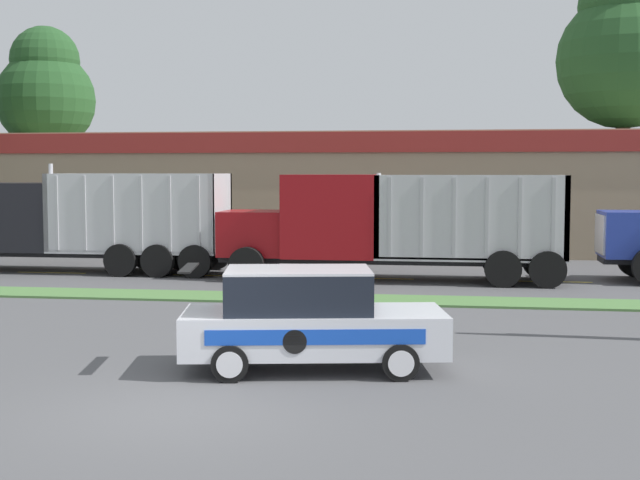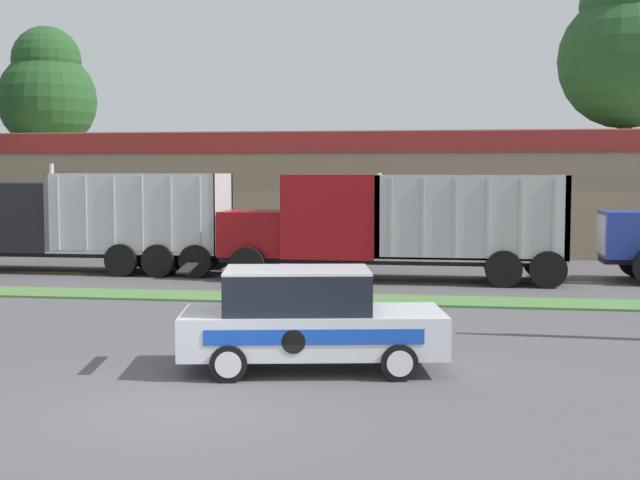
{
  "view_description": "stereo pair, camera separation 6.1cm",
  "coord_description": "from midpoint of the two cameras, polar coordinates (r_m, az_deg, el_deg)",
  "views": [
    {
      "loc": [
        3.73,
        -11.91,
        3.35
      ],
      "look_at": [
        0.53,
        9.32,
        1.7
      ],
      "focal_mm": 50.0,
      "sensor_mm": 36.0,
      "label": 1
    },
    {
      "loc": [
        3.8,
        -11.9,
        3.35
      ],
      "look_at": [
        0.53,
        9.32,
        1.7
      ],
      "focal_mm": 50.0,
      "sensor_mm": 36.0,
      "label": 2
    }
  ],
  "objects": [
    {
      "name": "tree_behind_left",
      "position": [
        41.7,
        18.9,
        11.55
      ],
      "size": [
        5.87,
        5.87,
        12.57
      ],
      "color": "#473828",
      "rests_on": "ground_plane"
    },
    {
      "name": "centre_line_5",
      "position": [
        28.05,
        3.5,
        -2.47
      ],
      "size": [
        2.4,
        0.14,
        0.01
      ],
      "primitive_type": "cube",
      "color": "yellow",
      "rests_on": "ground_plane"
    },
    {
      "name": "centre_line_3",
      "position": [
        30.93,
        -16.86,
        -2.01
      ],
      "size": [
        2.4,
        0.14,
        0.01
      ],
      "primitive_type": "cube",
      "color": "yellow",
      "rests_on": "ground_plane"
    },
    {
      "name": "ground_plane",
      "position": [
        12.92,
        -8.82,
        -10.68
      ],
      "size": [
        600.0,
        600.0,
        0.0
      ],
      "primitive_type": "plane",
      "color": "#515154"
    },
    {
      "name": "tree_behind_right",
      "position": [
        45.32,
        -17.19,
        9.09
      ],
      "size": [
        4.71,
        4.71,
        10.31
      ],
      "color": "#473828",
      "rests_on": "ground_plane"
    },
    {
      "name": "centre_line_4",
      "position": [
        29.02,
        -7.18,
        -2.26
      ],
      "size": [
        2.4,
        0.14,
        0.01
      ],
      "primitive_type": "cube",
      "color": "yellow",
      "rests_on": "ground_plane"
    },
    {
      "name": "centre_line_6",
      "position": [
        28.1,
        14.55,
        -2.59
      ],
      "size": [
        2.4,
        0.14,
        0.01
      ],
      "primitive_type": "cube",
      "color": "yellow",
      "rests_on": "ground_plane"
    },
    {
      "name": "dump_truck_lead",
      "position": [
        27.62,
        2.39,
        0.9
      ],
      "size": [
        10.57,
        2.82,
        3.31
      ],
      "color": "black",
      "rests_on": "ground_plane"
    },
    {
      "name": "grass_verge",
      "position": [
        23.42,
        -0.76,
        -3.76
      ],
      "size": [
        120.0,
        1.74,
        0.06
      ],
      "primitive_type": "cube",
      "color": "#517F42",
      "rests_on": "ground_plane"
    },
    {
      "name": "store_building_backdrop",
      "position": [
        40.81,
        4.24,
        3.16
      ],
      "size": [
        34.77,
        12.1,
        4.96
      ],
      "color": "#9E896B",
      "rests_on": "ground_plane"
    },
    {
      "name": "rally_car",
      "position": [
        15.1,
        -0.84,
        -5.07
      ],
      "size": [
        4.66,
        2.61,
        1.75
      ],
      "color": "silver",
      "rests_on": "ground_plane"
    },
    {
      "name": "dump_truck_mid",
      "position": [
        31.49,
        -17.57,
        0.95
      ],
      "size": [
        11.24,
        2.67,
        3.62
      ],
      "color": "black",
      "rests_on": "ground_plane"
    }
  ]
}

